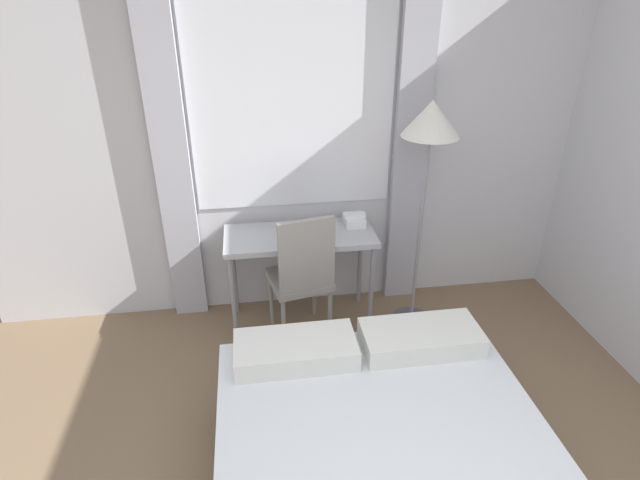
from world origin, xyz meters
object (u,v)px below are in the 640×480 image
telephone (354,220)px  book (309,231)px  desk (300,244)px  standing_lamp (429,138)px  desk_chair (302,273)px

telephone → book: telephone is taller
desk → telephone: (0.41, 0.10, 0.12)m
telephone → book: bearing=-166.8°
standing_lamp → book: (-0.76, 0.16, -0.68)m
telephone → book: size_ratio=0.84×
desk → book: size_ratio=4.83×
desk_chair → telephone: (0.42, 0.31, 0.23)m
desk → book: (0.07, 0.02, 0.09)m
desk → telephone: telephone is taller
desk_chair → telephone: bearing=25.6°
standing_lamp → desk_chair: bearing=-174.8°
telephone → standing_lamp: bearing=-29.7°
standing_lamp → telephone: (-0.42, 0.24, -0.65)m
desk → standing_lamp: 1.14m
desk → telephone: 0.44m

